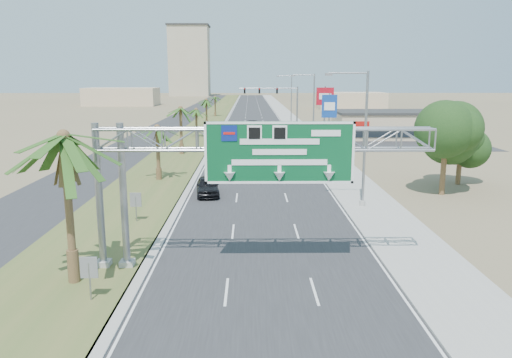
{
  "coord_description": "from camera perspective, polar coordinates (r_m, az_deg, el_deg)",
  "views": [
    {
      "loc": [
        -0.91,
        -14.14,
        9.55
      ],
      "look_at": [
        -0.6,
        12.05,
        4.2
      ],
      "focal_mm": 35.0,
      "sensor_mm": 36.0,
      "label": 1
    }
  ],
  "objects": [
    {
      "name": "sign_gantry",
      "position": [
        24.32,
        -1.04,
        3.29
      ],
      "size": [
        16.75,
        1.24,
        7.5
      ],
      "color": "gray",
      "rests_on": "ground"
    },
    {
      "name": "road",
      "position": [
        124.51,
        -0.27,
        7.16
      ],
      "size": [
        12.0,
        300.0,
        0.02
      ],
      "primitive_type": "cube",
      "color": "#28282B",
      "rests_on": "ground"
    },
    {
      "name": "building_distant_left",
      "position": [
        179.75,
        -15.08,
        9.07
      ],
      "size": [
        24.0,
        14.0,
        6.0
      ],
      "primitive_type": "cube",
      "color": "#C8AD87",
      "rests_on": "ground"
    },
    {
      "name": "pole_sign_blue",
      "position": [
        67.41,
        8.38,
        7.99
      ],
      "size": [
        2.02,
        0.52,
        7.49
      ],
      "color": "gray",
      "rests_on": "ground"
    },
    {
      "name": "pole_sign_red_near",
      "position": [
        70.69,
        7.89,
        8.99
      ],
      "size": [
        2.4,
        0.38,
        8.36
      ],
      "color": "gray",
      "rests_on": "ground"
    },
    {
      "name": "median_signback_a",
      "position": [
        22.77,
        -18.54,
        -9.92
      ],
      "size": [
        0.75,
        0.08,
        2.08
      ],
      "color": "gray",
      "rests_on": "ground"
    },
    {
      "name": "oak_near",
      "position": [
        43.47,
        20.85,
        4.16
      ],
      "size": [
        4.5,
        4.5,
        6.8
      ],
      "color": "brown",
      "rests_on": "ground"
    },
    {
      "name": "sidewalk_right",
      "position": [
        124.85,
        3.66,
        7.16
      ],
      "size": [
        4.0,
        300.0,
        0.1
      ],
      "primitive_type": "cube",
      "color": "#9E9B93",
      "rests_on": "ground"
    },
    {
      "name": "palm_row_e",
      "position": [
        99.61,
        -5.71,
        8.93
      ],
      "size": [
        3.99,
        3.99,
        6.15
      ],
      "color": "brown",
      "rests_on": "ground"
    },
    {
      "name": "tower_distant",
      "position": [
        266.08,
        -7.6,
        13.17
      ],
      "size": [
        20.0,
        16.0,
        35.0
      ],
      "primitive_type": "cube",
      "color": "tan",
      "rests_on": "ground"
    },
    {
      "name": "pole_sign_red_far",
      "position": [
        87.04,
        7.84,
        8.79
      ],
      "size": [
        2.22,
        0.67,
        7.08
      ],
      "color": "gray",
      "rests_on": "ground"
    },
    {
      "name": "oak_far",
      "position": [
        48.36,
        22.39,
        3.87
      ],
      "size": [
        3.5,
        3.5,
        5.6
      ],
      "color": "brown",
      "rests_on": "ground"
    },
    {
      "name": "opposing_road",
      "position": [
        125.54,
        -8.12,
        7.08
      ],
      "size": [
        8.0,
        300.0,
        0.02
      ],
      "primitive_type": "cube",
      "color": "#28282B",
      "rests_on": "ground"
    },
    {
      "name": "store_building",
      "position": [
        83.69,
        15.29,
        5.97
      ],
      "size": [
        18.0,
        10.0,
        4.0
      ],
      "primitive_type": "cube",
      "color": "#C8AD87",
      "rests_on": "ground"
    },
    {
      "name": "palm_row_f",
      "position": [
        124.53,
        -4.71,
        9.28
      ],
      "size": [
        3.99,
        3.99,
        5.75
      ],
      "color": "brown",
      "rests_on": "ground"
    },
    {
      "name": "median_grass",
      "position": [
        124.83,
        -4.9,
        7.15
      ],
      "size": [
        7.0,
        300.0,
        0.12
      ],
      "primitive_type": "cube",
      "color": "#465C28",
      "rests_on": "ground"
    },
    {
      "name": "palm_row_d",
      "position": [
        80.76,
        -6.86,
        7.83
      ],
      "size": [
        3.99,
        3.99,
        5.45
      ],
      "color": "brown",
      "rests_on": "ground"
    },
    {
      "name": "car_mid_lane",
      "position": [
        56.98,
        0.46,
        2.55
      ],
      "size": [
        1.88,
        4.03,
        1.28
      ],
      "primitive_type": "imported",
      "rotation": [
        0.0,
        0.0,
        -0.14
      ],
      "color": "#69090B",
      "rests_on": "ground"
    },
    {
      "name": "palm_row_c",
      "position": [
        62.85,
        -8.63,
        7.88
      ],
      "size": [
        3.99,
        3.99,
        6.75
      ],
      "color": "brown",
      "rests_on": "ground"
    },
    {
      "name": "streetlight_far",
      "position": [
        102.58,
        3.95,
        8.81
      ],
      "size": [
        3.27,
        0.44,
        10.0
      ],
      "color": "gray",
      "rests_on": "ground"
    },
    {
      "name": "signal_mast",
      "position": [
        86.45,
        3.38,
        8.41
      ],
      "size": [
        10.28,
        0.71,
        8.0
      ],
      "color": "gray",
      "rests_on": "ground"
    },
    {
      "name": "car_left_lane",
      "position": [
        41.22,
        -5.56,
        -0.81
      ],
      "size": [
        2.31,
        4.67,
        1.53
      ],
      "primitive_type": "imported",
      "rotation": [
        0.0,
        0.0,
        0.11
      ],
      "color": "black",
      "rests_on": "ground"
    },
    {
      "name": "streetlight_near",
      "position": [
        37.37,
        12.03,
        3.83
      ],
      "size": [
        3.27,
        0.44,
        10.0
      ],
      "color": "gray",
      "rests_on": "ground"
    },
    {
      "name": "palm_row_b",
      "position": [
        47.16,
        -11.24,
        5.67
      ],
      "size": [
        3.99,
        3.99,
        5.95
      ],
      "color": "brown",
      "rests_on": "ground"
    },
    {
      "name": "median_signback_b",
      "position": [
        34.0,
        -13.58,
        -2.56
      ],
      "size": [
        0.75,
        0.08,
        2.08
      ],
      "color": "gray",
      "rests_on": "ground"
    },
    {
      "name": "streetlight_mid",
      "position": [
        66.82,
        6.42,
        7.31
      ],
      "size": [
        3.27,
        0.44,
        10.0
      ],
      "color": "gray",
      "rests_on": "ground"
    },
    {
      "name": "building_distant_right",
      "position": [
        157.36,
        10.76,
        8.78
      ],
      "size": [
        20.0,
        12.0,
        5.0
      ],
      "primitive_type": "cube",
      "color": "#C8AD87",
      "rests_on": "ground"
    },
    {
      "name": "car_far",
      "position": [
        93.19,
        -0.5,
        6.14
      ],
      "size": [
        2.4,
        5.32,
        1.51
      ],
      "primitive_type": "imported",
      "rotation": [
        0.0,
        0.0,
        -0.06
      ],
      "color": "black",
      "rests_on": "ground"
    },
    {
      "name": "car_right_lane",
      "position": [
        81.15,
        1.37,
        5.36
      ],
      "size": [
        3.3,
        6.04,
        1.61
      ],
      "primitive_type": "imported",
      "rotation": [
        0.0,
        0.0,
        0.11
      ],
      "color": "gray",
      "rests_on": "ground"
    },
    {
      "name": "palm_near",
      "position": [
        23.78,
        -21.15,
        4.45
      ],
      "size": [
        5.7,
        5.7,
        8.35
      ],
      "color": "brown",
      "rests_on": "ground"
    }
  ]
}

